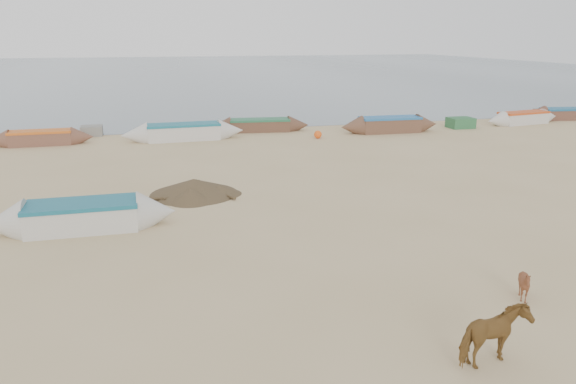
% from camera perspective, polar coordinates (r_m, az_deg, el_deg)
% --- Properties ---
extents(ground, '(140.00, 140.00, 0.00)m').
position_cam_1_polar(ground, '(13.99, 4.29, -8.26)').
color(ground, tan).
rests_on(ground, ground).
extents(sea, '(160.00, 160.00, 0.00)m').
position_cam_1_polar(sea, '(94.31, -12.63, 11.92)').
color(sea, slate).
rests_on(sea, ground).
extents(cow_adult, '(1.44, 0.91, 1.13)m').
position_cam_1_polar(cow_adult, '(10.81, 20.20, -13.58)').
color(cow_adult, brown).
rests_on(cow_adult, ground).
extents(calf_front, '(0.84, 0.79, 0.75)m').
position_cam_1_polar(calf_front, '(13.52, 22.90, -8.67)').
color(calf_front, brown).
rests_on(calf_front, ground).
extents(near_canoe, '(5.49, 1.43, 0.86)m').
position_cam_1_polar(near_canoe, '(17.93, -20.14, -2.29)').
color(near_canoe, beige).
rests_on(near_canoe, ground).
extents(debris_pile, '(3.85, 3.85, 0.57)m').
position_cam_1_polar(debris_pile, '(20.90, -9.55, 0.56)').
color(debris_pile, brown).
rests_on(debris_pile, ground).
extents(waterline_canoes, '(56.64, 4.04, 0.93)m').
position_cam_1_polar(waterline_canoes, '(32.47, -6.41, 6.32)').
color(waterline_canoes, brown).
rests_on(waterline_canoes, ground).
extents(beach_clutter, '(45.86, 5.04, 0.64)m').
position_cam_1_polar(beach_clutter, '(33.76, 0.01, 6.56)').
color(beach_clutter, '#316C39').
rests_on(beach_clutter, ground).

